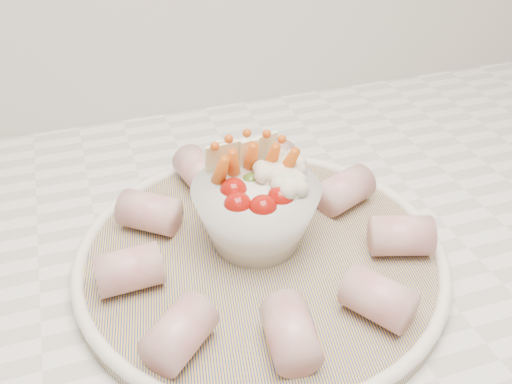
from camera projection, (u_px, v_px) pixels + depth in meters
name	position (u px, v px, depth m)	size (l,w,h in m)	color
serving_platter	(261.00, 256.00, 0.53)	(0.39, 0.39, 0.02)	navy
veggie_bowl	(258.00, 207.00, 0.52)	(0.12, 0.12, 0.10)	silver
cured_meat_rolls	(261.00, 237.00, 0.52)	(0.30, 0.30, 0.04)	#B35158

